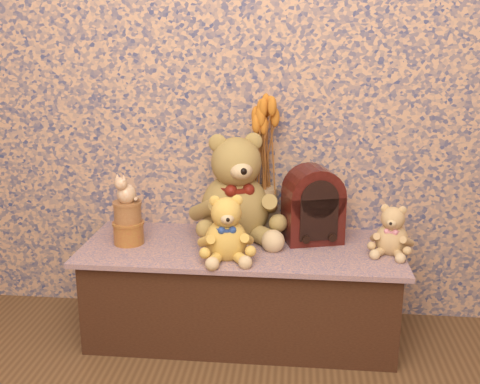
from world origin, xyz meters
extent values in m
cube|color=navy|center=(0.00, 1.50, 1.30)|extent=(3.00, 0.10, 2.60)
cube|color=#3D437D|center=(0.00, 1.25, 0.20)|extent=(1.28, 0.52, 0.40)
cylinder|color=tan|center=(0.08, 1.42, 0.50)|extent=(0.16, 0.16, 0.20)
cylinder|color=gold|center=(-0.46, 1.23, 0.44)|extent=(0.15, 0.15, 0.09)
cylinder|color=tan|center=(-0.46, 1.23, 0.53)|extent=(0.14, 0.14, 0.09)
camera|label=1|loc=(0.22, -0.91, 1.23)|focal=42.73mm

